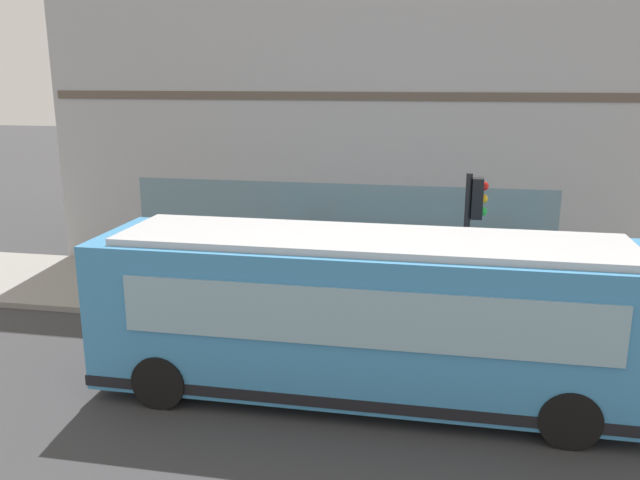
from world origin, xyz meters
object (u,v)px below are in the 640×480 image
Objects in this scene: pedestrian_near_building_entrance at (308,254)px; newspaper_vending_box at (356,273)px; fire_hydrant at (240,297)px; traffic_light_near_corner at (473,223)px; pedestrian_near_hydrant at (280,276)px; city_bus_nearside at (367,317)px.

pedestrian_near_building_entrance is 1.80× the size of newspaper_vending_box.
traffic_light_near_corner is at bearing -92.05° from fire_hydrant.
fire_hydrant is at bearing 91.85° from pedestrian_near_hydrant.
fire_hydrant is 0.46× the size of pedestrian_near_building_entrance.
traffic_light_near_corner reaches higher than city_bus_nearside.
newspaper_vending_box is at bearing -49.89° from fire_hydrant.
traffic_light_near_corner reaches higher than pedestrian_near_building_entrance.
fire_hydrant is at bearing 149.86° from pedestrian_near_building_entrance.
traffic_light_near_corner is at bearing -129.44° from newspaper_vending_box.
city_bus_nearside reaches higher than fire_hydrant.
city_bus_nearside is at bearing -134.15° from fire_hydrant.
pedestrian_near_building_entrance is (2.38, 4.26, -1.60)m from traffic_light_near_corner.
city_bus_nearside is 5.09m from fire_hydrant.
traffic_light_near_corner is 4.02× the size of newspaper_vending_box.
pedestrian_near_hydrant reaches higher than fire_hydrant.
city_bus_nearside is 6.13m from pedestrian_near_building_entrance.
traffic_light_near_corner is at bearing -119.18° from pedestrian_near_building_entrance.
pedestrian_near_building_entrance is at bearing 90.80° from newspaper_vending_box.
city_bus_nearside is 3.97m from traffic_light_near_corner.
city_bus_nearside reaches higher than newspaper_vending_box.
newspaper_vending_box is (5.67, 0.97, -0.95)m from city_bus_nearside.
city_bus_nearside is at bearing -157.74° from pedestrian_near_building_entrance.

